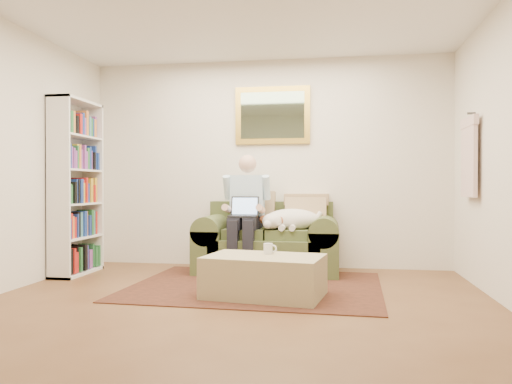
% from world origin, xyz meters
% --- Properties ---
extents(room_shell, '(4.51, 5.00, 2.61)m').
position_xyz_m(room_shell, '(0.00, 0.35, 1.30)').
color(room_shell, brown).
rests_on(room_shell, ground).
extents(rug, '(2.55, 2.07, 0.01)m').
position_xyz_m(rug, '(0.06, 1.20, 0.01)').
color(rug, '#311B13').
rests_on(rug, room_shell).
extents(sofa, '(1.64, 0.84, 0.99)m').
position_xyz_m(sofa, '(0.07, 2.05, 0.28)').
color(sofa, '#404D28').
rests_on(sofa, room_shell).
extents(seated_man, '(0.54, 0.77, 1.38)m').
position_xyz_m(seated_man, '(-0.18, 1.90, 0.69)').
color(seated_man, '#8CBFD8').
rests_on(seated_man, sofa).
extents(laptop, '(0.32, 0.25, 0.23)m').
position_xyz_m(laptop, '(-0.18, 1.84, 0.72)').
color(laptop, black).
rests_on(laptop, seated_man).
extents(sleeping_dog, '(0.68, 0.43, 0.25)m').
position_xyz_m(sleeping_dog, '(0.36, 1.97, 0.63)').
color(sleeping_dog, white).
rests_on(sleeping_dog, sofa).
extents(ottoman, '(1.13, 0.81, 0.38)m').
position_xyz_m(ottoman, '(0.21, 0.74, 0.19)').
color(ottoman, tan).
rests_on(ottoman, room_shell).
extents(coffee_mug, '(0.08, 0.08, 0.10)m').
position_xyz_m(coffee_mug, '(0.23, 0.86, 0.43)').
color(coffee_mug, white).
rests_on(coffee_mug, ottoman).
extents(tv_remote, '(0.07, 0.15, 0.02)m').
position_xyz_m(tv_remote, '(0.24, 0.91, 0.39)').
color(tv_remote, black).
rests_on(tv_remote, ottoman).
extents(bookshelf, '(0.28, 0.80, 2.00)m').
position_xyz_m(bookshelf, '(-2.10, 1.60, 1.00)').
color(bookshelf, white).
rests_on(bookshelf, room_shell).
extents(wall_mirror, '(0.94, 0.04, 0.72)m').
position_xyz_m(wall_mirror, '(0.07, 2.47, 1.90)').
color(wall_mirror, gold).
rests_on(wall_mirror, room_shell).
extents(hanging_shirt, '(0.06, 0.52, 0.90)m').
position_xyz_m(hanging_shirt, '(2.19, 1.60, 1.35)').
color(hanging_shirt, beige).
rests_on(hanging_shirt, room_shell).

